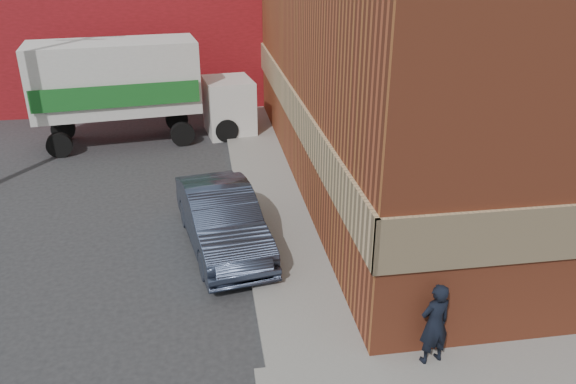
{
  "coord_description": "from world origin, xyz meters",
  "views": [
    {
      "loc": [
        -1.06,
        -7.34,
        6.69
      ],
      "look_at": [
        0.69,
        3.99,
        1.5
      ],
      "focal_mm": 35.0,
      "sensor_mm": 36.0,
      "label": 1
    }
  ],
  "objects_px": {
    "warehouse": "(89,32)",
    "box_truck": "(137,85)",
    "sedan": "(222,219)",
    "brick_building": "(519,12)",
    "man": "(435,324)"
  },
  "relations": [
    {
      "from": "warehouse",
      "to": "box_truck",
      "type": "bearing_deg",
      "value": -70.11
    },
    {
      "from": "warehouse",
      "to": "sedan",
      "type": "xyz_separation_m",
      "value": [
        5.2,
        -15.6,
        -2.09
      ]
    },
    {
      "from": "warehouse",
      "to": "box_truck",
      "type": "relative_size",
      "value": 2.19
    },
    {
      "from": "warehouse",
      "to": "sedan",
      "type": "bearing_deg",
      "value": -71.56
    },
    {
      "from": "brick_building",
      "to": "warehouse",
      "type": "relative_size",
      "value": 1.12
    },
    {
      "from": "man",
      "to": "sedan",
      "type": "distance_m",
      "value": 5.7
    },
    {
      "from": "warehouse",
      "to": "box_truck",
      "type": "height_order",
      "value": "warehouse"
    },
    {
      "from": "man",
      "to": "sedan",
      "type": "height_order",
      "value": "man"
    },
    {
      "from": "sedan",
      "to": "box_truck",
      "type": "relative_size",
      "value": 0.59
    },
    {
      "from": "warehouse",
      "to": "box_truck",
      "type": "distance_m",
      "value": 7.94
    },
    {
      "from": "brick_building",
      "to": "box_truck",
      "type": "relative_size",
      "value": 2.45
    },
    {
      "from": "brick_building",
      "to": "warehouse",
      "type": "bearing_deg",
      "value": 142.8
    },
    {
      "from": "brick_building",
      "to": "sedan",
      "type": "relative_size",
      "value": 4.15
    },
    {
      "from": "brick_building",
      "to": "box_truck",
      "type": "bearing_deg",
      "value": 163.18
    },
    {
      "from": "warehouse",
      "to": "man",
      "type": "xyz_separation_m",
      "value": [
        8.49,
        -20.25,
        -1.93
      ]
    }
  ]
}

